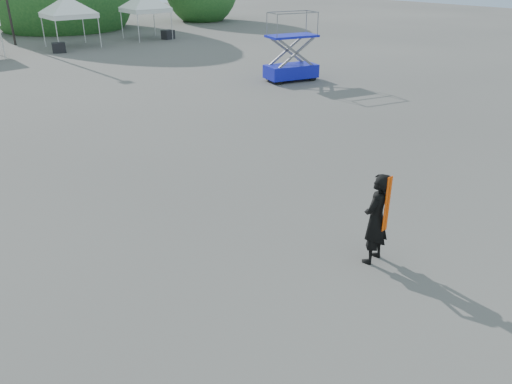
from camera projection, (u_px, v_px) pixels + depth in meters
ground at (281, 234)px, 10.92m from camera, size 120.00×120.00×0.00m
tent_f at (67, 0)px, 33.19m from camera, size 4.31×4.31×3.88m
man at (376, 219)px, 9.57m from camera, size 0.76×0.58×1.86m
scissor_lift at (292, 47)px, 24.13m from camera, size 2.72×1.77×3.24m
crate_mid at (59, 48)px, 32.21m from camera, size 0.94×0.82×0.63m
crate_east at (168, 35)px, 37.81m from camera, size 0.99×0.85×0.66m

